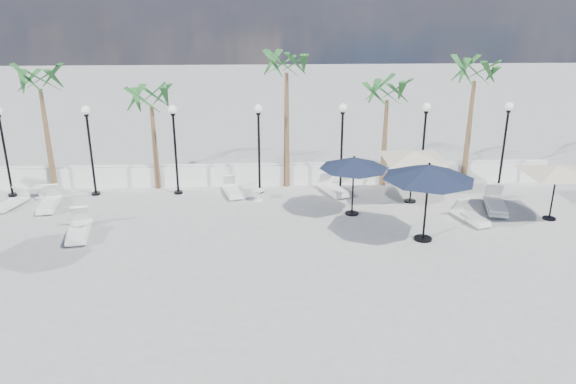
{
  "coord_description": "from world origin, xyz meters",
  "views": [
    {
      "loc": [
        0.23,
        -16.35,
        8.29
      ],
      "look_at": [
        1.04,
        2.34,
        1.5
      ],
      "focal_mm": 35.0,
      "sensor_mm": 36.0,
      "label": 1
    }
  ],
  "objects_px": {
    "lounger_1": "(49,202)",
    "parasol_navy_mid": "(429,172)",
    "lounger_3": "(232,190)",
    "lounger_2": "(11,202)",
    "parasol_cream_sq_b": "(558,166)",
    "lounger_4": "(333,188)",
    "lounger_6": "(496,204)",
    "parasol_cream_sq_a": "(414,151)",
    "lounger_5": "(471,216)",
    "parasol_navy_right": "(354,163)",
    "lounger_0": "(79,229)"
  },
  "relations": [
    {
      "from": "lounger_0",
      "to": "lounger_5",
      "type": "bearing_deg",
      "value": -7.3
    },
    {
      "from": "lounger_1",
      "to": "parasol_navy_mid",
      "type": "relative_size",
      "value": 0.64
    },
    {
      "from": "lounger_4",
      "to": "parasol_cream_sq_b",
      "type": "bearing_deg",
      "value": -42.44
    },
    {
      "from": "lounger_1",
      "to": "lounger_3",
      "type": "distance_m",
      "value": 7.36
    },
    {
      "from": "lounger_1",
      "to": "parasol_navy_mid",
      "type": "xyz_separation_m",
      "value": [
        14.17,
        -3.62,
        2.24
      ]
    },
    {
      "from": "lounger_2",
      "to": "lounger_5",
      "type": "xyz_separation_m",
      "value": [
        17.96,
        -2.27,
        0.01
      ]
    },
    {
      "from": "lounger_1",
      "to": "lounger_3",
      "type": "height_order",
      "value": "lounger_1"
    },
    {
      "from": "lounger_2",
      "to": "lounger_6",
      "type": "distance_m",
      "value": 19.37
    },
    {
      "from": "lounger_3",
      "to": "parasol_cream_sq_b",
      "type": "xyz_separation_m",
      "value": [
        12.24,
        -3.21,
        1.92
      ]
    },
    {
      "from": "lounger_4",
      "to": "parasol_navy_right",
      "type": "bearing_deg",
      "value": -99.0
    },
    {
      "from": "lounger_2",
      "to": "lounger_3",
      "type": "height_order",
      "value": "lounger_3"
    },
    {
      "from": "parasol_navy_right",
      "to": "parasol_cream_sq_b",
      "type": "distance_m",
      "value": 7.52
    },
    {
      "from": "lounger_2",
      "to": "parasol_cream_sq_b",
      "type": "xyz_separation_m",
      "value": [
        21.06,
        -2.16,
        1.93
      ]
    },
    {
      "from": "lounger_6",
      "to": "parasol_cream_sq_a",
      "type": "distance_m",
      "value": 3.83
    },
    {
      "from": "parasol_navy_mid",
      "to": "parasol_cream_sq_a",
      "type": "bearing_deg",
      "value": 82.79
    },
    {
      "from": "lounger_6",
      "to": "parasol_cream_sq_a",
      "type": "height_order",
      "value": "parasol_cream_sq_a"
    },
    {
      "from": "lounger_0",
      "to": "lounger_6",
      "type": "distance_m",
      "value": 15.85
    },
    {
      "from": "lounger_3",
      "to": "parasol_cream_sq_b",
      "type": "bearing_deg",
      "value": -29.55
    },
    {
      "from": "lounger_0",
      "to": "lounger_1",
      "type": "distance_m",
      "value": 3.45
    },
    {
      "from": "lounger_4",
      "to": "lounger_5",
      "type": "xyz_separation_m",
      "value": [
        4.84,
        -3.33,
        -0.02
      ]
    },
    {
      "from": "lounger_4",
      "to": "lounger_5",
      "type": "height_order",
      "value": "lounger_4"
    },
    {
      "from": "lounger_4",
      "to": "lounger_6",
      "type": "height_order",
      "value": "lounger_6"
    },
    {
      "from": "lounger_0",
      "to": "lounger_3",
      "type": "height_order",
      "value": "lounger_0"
    },
    {
      "from": "lounger_6",
      "to": "parasol_navy_right",
      "type": "xyz_separation_m",
      "value": [
        -5.74,
        -0.14,
        1.81
      ]
    },
    {
      "from": "lounger_2",
      "to": "lounger_3",
      "type": "relative_size",
      "value": 0.97
    },
    {
      "from": "lounger_3",
      "to": "lounger_5",
      "type": "distance_m",
      "value": 9.72
    },
    {
      "from": "parasol_navy_mid",
      "to": "parasol_cream_sq_b",
      "type": "distance_m",
      "value": 5.58
    },
    {
      "from": "lounger_6",
      "to": "lounger_0",
      "type": "bearing_deg",
      "value": -159.17
    },
    {
      "from": "lounger_2",
      "to": "parasol_cream_sq_a",
      "type": "distance_m",
      "value": 16.32
    },
    {
      "from": "lounger_3",
      "to": "parasol_navy_mid",
      "type": "xyz_separation_m",
      "value": [
        6.91,
        -4.85,
        2.27
      ]
    },
    {
      "from": "parasol_navy_right",
      "to": "lounger_6",
      "type": "bearing_deg",
      "value": 1.42
    },
    {
      "from": "lounger_1",
      "to": "parasol_cream_sq_b",
      "type": "xyz_separation_m",
      "value": [
        19.5,
        -1.99,
        1.89
      ]
    },
    {
      "from": "lounger_3",
      "to": "parasol_cream_sq_b",
      "type": "distance_m",
      "value": 12.8
    },
    {
      "from": "lounger_1",
      "to": "lounger_0",
      "type": "bearing_deg",
      "value": -62.35
    },
    {
      "from": "lounger_1",
      "to": "parasol_cream_sq_a",
      "type": "height_order",
      "value": "parasol_cream_sq_a"
    },
    {
      "from": "lounger_4",
      "to": "lounger_6",
      "type": "bearing_deg",
      "value": -40.18
    },
    {
      "from": "lounger_6",
      "to": "parasol_cream_sq_b",
      "type": "xyz_separation_m",
      "value": [
        1.73,
        -0.98,
        1.87
      ]
    },
    {
      "from": "lounger_1",
      "to": "lounger_2",
      "type": "xyz_separation_m",
      "value": [
        -1.57,
        0.17,
        -0.03
      ]
    },
    {
      "from": "lounger_1",
      "to": "parasol_cream_sq_a",
      "type": "xyz_separation_m",
      "value": [
        14.64,
        0.09,
        1.93
      ]
    },
    {
      "from": "lounger_2",
      "to": "lounger_3",
      "type": "distance_m",
      "value": 8.88
    },
    {
      "from": "lounger_1",
      "to": "lounger_2",
      "type": "bearing_deg",
      "value": 165.54
    },
    {
      "from": "lounger_0",
      "to": "parasol_cream_sq_a",
      "type": "relative_size",
      "value": 0.46
    },
    {
      "from": "parasol_navy_mid",
      "to": "lounger_5",
      "type": "bearing_deg",
      "value": 34.31
    },
    {
      "from": "lounger_2",
      "to": "lounger_3",
      "type": "bearing_deg",
      "value": 21.72
    },
    {
      "from": "lounger_2",
      "to": "parasol_navy_mid",
      "type": "bearing_deg",
      "value": 1.35
    },
    {
      "from": "lounger_1",
      "to": "lounger_4",
      "type": "relative_size",
      "value": 1.0
    },
    {
      "from": "lounger_3",
      "to": "lounger_0",
      "type": "bearing_deg",
      "value": -157.25
    },
    {
      "from": "parasol_navy_mid",
      "to": "parasol_navy_right",
      "type": "height_order",
      "value": "parasol_navy_mid"
    },
    {
      "from": "lounger_0",
      "to": "lounger_1",
      "type": "height_order",
      "value": "lounger_0"
    },
    {
      "from": "lounger_1",
      "to": "lounger_3",
      "type": "bearing_deg",
      "value": 1.44
    }
  ]
}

